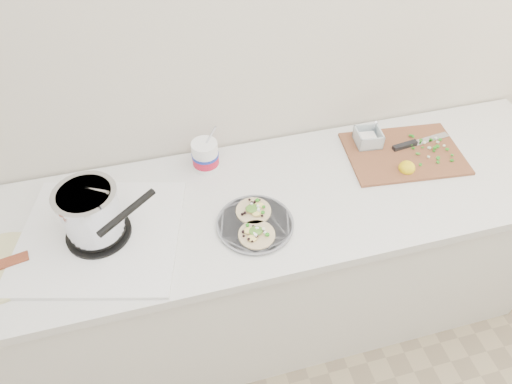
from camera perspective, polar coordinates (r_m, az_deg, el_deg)
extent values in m
cube|color=beige|center=(1.67, -0.56, 16.53)|extent=(3.50, 0.05, 2.60)
cube|color=silver|center=(2.05, 1.69, -9.36)|extent=(2.40, 0.62, 0.86)
cube|color=silver|center=(1.69, 2.20, -1.25)|extent=(2.44, 0.66, 0.04)
cube|color=silver|center=(1.64, -18.92, -5.12)|extent=(0.64, 0.61, 0.01)
cylinder|color=black|center=(1.63, -19.03, -4.82)|extent=(0.22, 0.22, 0.01)
torus|color=black|center=(1.62, -19.16, -4.47)|extent=(0.19, 0.19, 0.02)
cylinder|color=silver|center=(1.55, -19.98, -2.27)|extent=(0.19, 0.19, 0.17)
cylinder|color=slate|center=(1.58, -0.12, -4.06)|extent=(0.26, 0.26, 0.01)
cylinder|color=slate|center=(1.58, -0.12, -3.94)|extent=(0.27, 0.27, 0.00)
cylinder|color=white|center=(1.76, -6.36, 4.54)|extent=(0.10, 0.10, 0.12)
cylinder|color=red|center=(1.77, -6.32, 4.21)|extent=(0.10, 0.10, 0.04)
cylinder|color=#192D99|center=(1.76, -6.37, 4.66)|extent=(0.10, 0.10, 0.01)
cube|color=brown|center=(1.94, 17.97, 4.63)|extent=(0.49, 0.36, 0.01)
cube|color=white|center=(1.93, 13.80, 6.46)|extent=(0.06, 0.06, 0.03)
ellipsoid|color=yellow|center=(1.85, 18.39, 3.07)|extent=(0.06, 0.06, 0.05)
cube|color=silver|center=(2.03, 20.98, 6.21)|extent=(0.17, 0.05, 0.00)
cube|color=black|center=(1.95, 18.11, 5.56)|extent=(0.11, 0.04, 0.02)
cylinder|color=tan|center=(1.69, -29.32, -8.19)|extent=(0.28, 0.28, 0.01)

